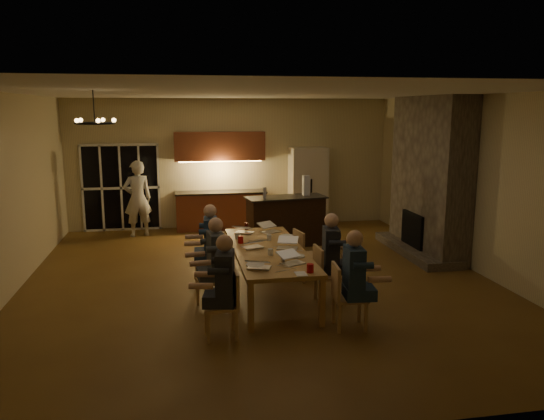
{
  "coord_description": "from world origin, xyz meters",
  "views": [
    {
      "loc": [
        -1.35,
        -8.74,
        2.94
      ],
      "look_at": [
        0.28,
        0.3,
        1.19
      ],
      "focal_mm": 35.0,
      "sensor_mm": 36.0,
      "label": 1
    }
  ],
  "objects_px": {
    "chair_left_far": "(209,260)",
    "chair_right_near": "(350,297)",
    "person_right_near": "(354,281)",
    "person_left_mid": "(216,263)",
    "mug_back": "(237,236)",
    "person_left_far": "(211,245)",
    "bar_island": "(286,221)",
    "person_left_near": "(225,287)",
    "mug_mid": "(269,237)",
    "chair_left_mid": "(213,279)",
    "chandelier": "(95,123)",
    "laptop_a": "(259,260)",
    "plate_far": "(287,236)",
    "redcup_mid": "(241,240)",
    "laptop_d": "(287,242)",
    "laptop_c": "(252,241)",
    "bar_bottle": "(265,193)",
    "chair_left_near": "(221,305)",
    "laptop_b": "(293,256)",
    "plate_left": "(255,265)",
    "can_silver": "(283,258)",
    "chair_right_mid": "(330,275)",
    "chair_right_far": "(309,255)",
    "can_cola": "(246,226)",
    "standing_person": "(138,199)",
    "laptop_e": "(244,227)",
    "bar_blender": "(306,185)",
    "dining_table": "(268,271)",
    "mug_front": "(271,252)",
    "person_right_mid": "(331,257)",
    "plate_near": "(297,256)",
    "redcup_near": "(310,268)"
  },
  "relations": [
    {
      "from": "bar_island",
      "to": "chair_left_near",
      "type": "bearing_deg",
      "value": -119.52
    },
    {
      "from": "laptop_c",
      "to": "can_cola",
      "type": "xyz_separation_m",
      "value": [
        0.08,
        1.32,
        -0.05
      ]
    },
    {
      "from": "mug_back",
      "to": "bar_bottle",
      "type": "relative_size",
      "value": 0.42
    },
    {
      "from": "laptop_c",
      "to": "bar_bottle",
      "type": "bearing_deg",
      "value": -123.83
    },
    {
      "from": "bar_island",
      "to": "bar_bottle",
      "type": "bearing_deg",
      "value": -171.52
    },
    {
      "from": "chair_right_near",
      "to": "person_left_far",
      "type": "bearing_deg",
      "value": 43.44
    },
    {
      "from": "chair_left_far",
      "to": "mug_back",
      "type": "xyz_separation_m",
      "value": [
        0.5,
        0.18,
        0.36
      ]
    },
    {
      "from": "chair_left_near",
      "to": "laptop_e",
      "type": "distance_m",
      "value": 2.8
    },
    {
      "from": "person_left_far",
      "to": "laptop_d",
      "type": "height_order",
      "value": "person_left_far"
    },
    {
      "from": "plate_near",
      "to": "person_right_near",
      "type": "bearing_deg",
      "value": -63.77
    },
    {
      "from": "standing_person",
      "to": "can_cola",
      "type": "distance_m",
      "value": 3.72
    },
    {
      "from": "bar_island",
      "to": "person_left_far",
      "type": "bearing_deg",
      "value": -135.09
    },
    {
      "from": "person_left_far",
      "to": "redcup_mid",
      "type": "relative_size",
      "value": 11.5
    },
    {
      "from": "person_right_mid",
      "to": "laptop_d",
      "type": "distance_m",
      "value": 0.74
    },
    {
      "from": "can_cola",
      "to": "redcup_mid",
      "type": "bearing_deg",
      "value": -102.9
    },
    {
      "from": "mug_front",
      "to": "can_silver",
      "type": "relative_size",
      "value": 0.83
    },
    {
      "from": "chair_left_mid",
      "to": "chandelier",
      "type": "bearing_deg",
      "value": -110.02
    },
    {
      "from": "chair_left_mid",
      "to": "person_left_far",
      "type": "relative_size",
      "value": 0.64
    },
    {
      "from": "chair_right_far",
      "to": "can_cola",
      "type": "distance_m",
      "value": 1.35
    },
    {
      "from": "chair_left_far",
      "to": "chair_right_near",
      "type": "bearing_deg",
      "value": 57.11
    },
    {
      "from": "chair_right_near",
      "to": "bar_bottle",
      "type": "distance_m",
      "value": 4.47
    },
    {
      "from": "chair_left_mid",
      "to": "person_left_mid",
      "type": "height_order",
      "value": "person_left_mid"
    },
    {
      "from": "chair_right_near",
      "to": "mug_back",
      "type": "relative_size",
      "value": 8.9
    },
    {
      "from": "mug_back",
      "to": "chair_left_far",
      "type": "bearing_deg",
      "value": -160.34
    },
    {
      "from": "laptop_d",
      "to": "person_left_far",
      "type": "bearing_deg",
      "value": 168.07
    },
    {
      "from": "mug_back",
      "to": "chair_right_near",
      "type": "bearing_deg",
      "value": -61.13
    },
    {
      "from": "person_right_near",
      "to": "person_left_mid",
      "type": "xyz_separation_m",
      "value": [
        -1.74,
        1.16,
        0.0
      ]
    },
    {
      "from": "standing_person",
      "to": "chair_right_mid",
      "type": "bearing_deg",
      "value": 106.28
    },
    {
      "from": "bar_island",
      "to": "mug_front",
      "type": "height_order",
      "value": "bar_island"
    },
    {
      "from": "chair_left_near",
      "to": "chair_right_mid",
      "type": "bearing_deg",
      "value": 117.33
    },
    {
      "from": "chair_right_far",
      "to": "chandelier",
      "type": "relative_size",
      "value": 1.64
    },
    {
      "from": "redcup_mid",
      "to": "bar_bottle",
      "type": "xyz_separation_m",
      "value": [
        0.81,
        2.41,
        0.39
      ]
    },
    {
      "from": "bar_island",
      "to": "laptop_b",
      "type": "bearing_deg",
      "value": -108.01
    },
    {
      "from": "person_left_mid",
      "to": "can_silver",
      "type": "relative_size",
      "value": 11.5
    },
    {
      "from": "chair_right_near",
      "to": "chair_left_near",
      "type": "bearing_deg",
      "value": 94.81
    },
    {
      "from": "laptop_b",
      "to": "plate_left",
      "type": "xyz_separation_m",
      "value": [
        -0.54,
        0.02,
        -0.1
      ]
    },
    {
      "from": "standing_person",
      "to": "chair_right_far",
      "type": "bearing_deg",
      "value": 112.85
    },
    {
      "from": "chair_right_mid",
      "to": "laptop_d",
      "type": "bearing_deg",
      "value": 46.85
    },
    {
      "from": "bar_bottle",
      "to": "person_left_mid",
      "type": "bearing_deg",
      "value": -111.21
    },
    {
      "from": "plate_near",
      "to": "bar_blender",
      "type": "distance_m",
      "value": 3.82
    },
    {
      "from": "chair_left_near",
      "to": "bar_bottle",
      "type": "distance_m",
      "value": 4.63
    },
    {
      "from": "laptop_b",
      "to": "plate_left",
      "type": "height_order",
      "value": "laptop_b"
    },
    {
      "from": "person_left_near",
      "to": "mug_mid",
      "type": "relative_size",
      "value": 13.8
    },
    {
      "from": "redcup_mid",
      "to": "mug_mid",
      "type": "bearing_deg",
      "value": 11.81
    },
    {
      "from": "laptop_a",
      "to": "plate_far",
      "type": "height_order",
      "value": "laptop_a"
    },
    {
      "from": "mug_front",
      "to": "plate_far",
      "type": "relative_size",
      "value": 0.43
    },
    {
      "from": "bar_island",
      "to": "mug_back",
      "type": "distance_m",
      "value": 2.6
    },
    {
      "from": "dining_table",
      "to": "chandelier",
      "type": "bearing_deg",
      "value": -171.65
    },
    {
      "from": "redcup_near",
      "to": "can_cola",
      "type": "relative_size",
      "value": 1.0
    },
    {
      "from": "standing_person",
      "to": "bar_blender",
      "type": "distance_m",
      "value": 3.96
    }
  ]
}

